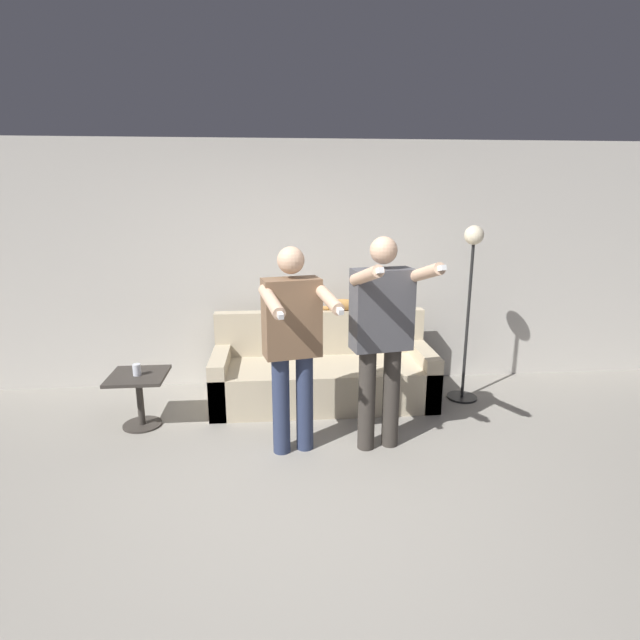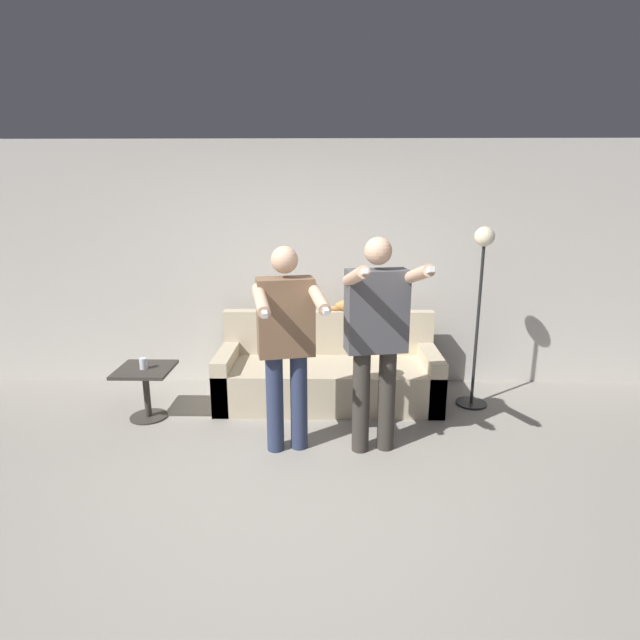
{
  "view_description": "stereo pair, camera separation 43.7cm",
  "coord_description": "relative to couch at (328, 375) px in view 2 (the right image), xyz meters",
  "views": [
    {
      "loc": [
        -0.22,
        -2.87,
        2.07
      ],
      "look_at": [
        0.15,
        1.36,
        0.98
      ],
      "focal_mm": 28.0,
      "sensor_mm": 36.0,
      "label": 1
    },
    {
      "loc": [
        0.22,
        -2.88,
        2.07
      ],
      "look_at": [
        0.15,
        1.36,
        0.98
      ],
      "focal_mm": 28.0,
      "sensor_mm": 36.0,
      "label": 2
    }
  ],
  "objects": [
    {
      "name": "ground_plane",
      "position": [
        -0.22,
        -1.88,
        -0.27
      ],
      "size": [
        16.0,
        16.0,
        0.0
      ],
      "primitive_type": "plane",
      "color": "gray"
    },
    {
      "name": "wall_back",
      "position": [
        -0.22,
        0.58,
        1.03
      ],
      "size": [
        10.0,
        0.05,
        2.6
      ],
      "color": "beige",
      "rests_on": "ground_plane"
    },
    {
      "name": "couch",
      "position": [
        0.0,
        0.0,
        0.0
      ],
      "size": [
        2.19,
        0.83,
        0.87
      ],
      "color": "beige",
      "rests_on": "ground_plane"
    },
    {
      "name": "person_left",
      "position": [
        -0.33,
        -1.02,
        0.7
      ],
      "size": [
        0.61,
        0.75,
        1.68
      ],
      "rotation": [
        0.0,
        0.0,
        0.22
      ],
      "color": "#2D3856",
      "rests_on": "ground_plane"
    },
    {
      "name": "person_right",
      "position": [
        0.37,
        -1.02,
        0.75
      ],
      "size": [
        0.62,
        0.72,
        1.75
      ],
      "rotation": [
        0.0,
        0.0,
        0.17
      ],
      "color": "#38332D",
      "rests_on": "ground_plane"
    },
    {
      "name": "cat",
      "position": [
        0.24,
        0.3,
        0.66
      ],
      "size": [
        0.43,
        0.13,
        0.15
      ],
      "color": "tan",
      "rests_on": "couch"
    },
    {
      "name": "floor_lamp",
      "position": [
        1.44,
        -0.08,
        0.96
      ],
      "size": [
        0.3,
        0.3,
        1.77
      ],
      "color": "black",
      "rests_on": "ground_plane"
    },
    {
      "name": "side_table",
      "position": [
        -1.7,
        -0.44,
        0.09
      ],
      "size": [
        0.49,
        0.49,
        0.5
      ],
      "color": "#38332D",
      "rests_on": "ground_plane"
    },
    {
      "name": "cup",
      "position": [
        -1.7,
        -0.45,
        0.27
      ],
      "size": [
        0.07,
        0.07,
        0.1
      ],
      "color": "silver",
      "rests_on": "side_table"
    }
  ]
}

